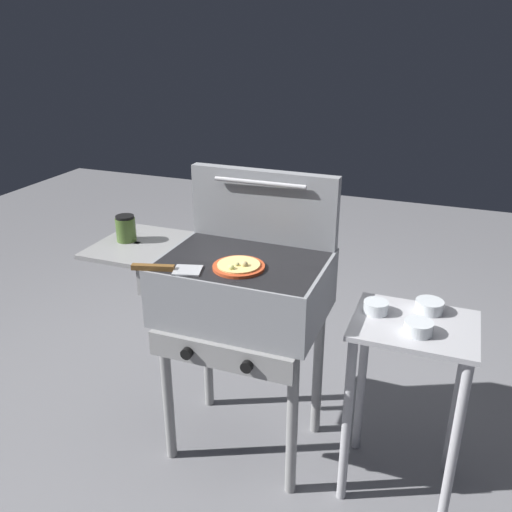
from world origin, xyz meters
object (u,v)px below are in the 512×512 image
topping_bowl_near (429,307)px  topping_bowl_middle (376,307)px  prep_table (409,373)px  spatula (167,269)px  topping_bowl_far (418,328)px  pizza_cheese (239,266)px  sauce_jar (126,228)px  grill (241,292)px

topping_bowl_near → topping_bowl_middle: size_ratio=1.13×
prep_table → topping_bowl_near: bearing=70.5°
spatula → topping_bowl_near: 0.98m
spatula → topping_bowl_middle: spatula is taller
spatula → prep_table: 0.98m
prep_table → topping_bowl_far: (0.02, -0.07, 0.24)m
pizza_cheese → topping_bowl_near: bearing=16.1°
sauce_jar → prep_table: size_ratio=0.15×
topping_bowl_near → topping_bowl_middle: (-0.18, -0.08, 0.00)m
prep_table → topping_bowl_middle: 0.28m
sauce_jar → prep_table: (1.19, -0.01, -0.42)m
topping_bowl_near → topping_bowl_middle: 0.20m
topping_bowl_far → topping_bowl_middle: 0.19m
sauce_jar → pizza_cheese: bearing=-10.0°
topping_bowl_far → topping_bowl_near: bearing=82.7°
grill → topping_bowl_far: 0.69m
pizza_cheese → prep_table: pizza_cheese is taller
grill → pizza_cheese: pizza_cheese is taller
sauce_jar → topping_bowl_near: bearing=4.6°
topping_bowl_near → topping_bowl_far: size_ratio=1.03×
sauce_jar → topping_bowl_middle: size_ratio=1.20×
spatula → topping_bowl_near: bearing=18.4°
grill → topping_bowl_middle: grill is taller
prep_table → spatula: bearing=-167.2°
grill → prep_table: (0.67, 0.00, -0.22)m
pizza_cheese → topping_bowl_far: size_ratio=1.95×
topping_bowl_far → grill: bearing=174.8°
prep_table → sauce_jar: bearing=179.7°
topping_bowl_near → spatula: bearing=-161.6°
pizza_cheese → topping_bowl_far: pizza_cheese is taller
grill → pizza_cheese: (0.03, -0.09, 0.15)m
topping_bowl_near → sauce_jar: bearing=-175.4°
topping_bowl_far → spatula: bearing=-171.6°
grill → topping_bowl_near: 0.72m
topping_bowl_far → topping_bowl_middle: bearing=149.3°
sauce_jar → spatula: 0.38m
sauce_jar → topping_bowl_middle: (1.05, 0.02, -0.18)m
pizza_cheese → topping_bowl_far: 0.67m
pizza_cheese → spatula: 0.26m
sauce_jar → topping_bowl_far: 1.23m
grill → pizza_cheese: size_ratio=4.91×
grill → prep_table: grill is taller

